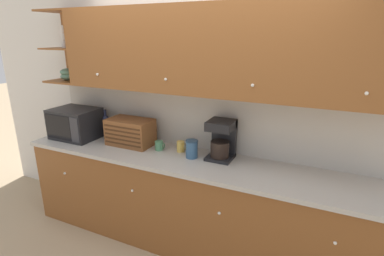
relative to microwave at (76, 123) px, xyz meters
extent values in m
plane|color=tan|center=(1.41, 0.30, -1.11)|extent=(24.00, 24.00, 0.00)
cube|color=silver|center=(1.41, 0.33, 0.19)|extent=(5.90, 0.06, 2.60)
cube|color=brown|center=(1.41, 0.00, -0.66)|extent=(3.50, 0.61, 0.91)
cube|color=#B7B2A8|center=(1.41, -0.02, -0.19)|extent=(3.52, 0.64, 0.04)
sphere|color=white|center=(0.09, -0.31, -0.46)|extent=(0.03, 0.03, 0.03)
sphere|color=white|center=(0.97, -0.31, -0.46)|extent=(0.03, 0.03, 0.03)
sphere|color=white|center=(1.85, -0.31, -0.46)|extent=(0.03, 0.03, 0.03)
sphere|color=white|center=(2.72, -0.31, -0.46)|extent=(0.03, 0.03, 0.03)
cube|color=#B7B2A8|center=(1.41, 0.29, 0.14)|extent=(3.50, 0.01, 0.61)
cube|color=brown|center=(1.62, 0.11, 0.82)|extent=(3.08, 0.38, 0.76)
cube|color=brown|center=(-0.13, 0.29, 0.82)|extent=(0.42, 0.02, 0.76)
cube|color=brown|center=(-0.13, 0.11, 0.45)|extent=(0.42, 0.38, 0.02)
cube|color=brown|center=(-0.13, 0.11, 0.81)|extent=(0.42, 0.38, 0.02)
cube|color=brown|center=(-0.13, 0.11, 1.19)|extent=(0.42, 0.38, 0.02)
sphere|color=white|center=(0.46, -0.08, 0.58)|extent=(0.03, 0.03, 0.03)
sphere|color=white|center=(1.23, -0.08, 0.58)|extent=(0.03, 0.03, 0.03)
sphere|color=white|center=(2.00, -0.08, 0.58)|extent=(0.03, 0.03, 0.03)
sphere|color=white|center=(2.77, -0.08, 0.58)|extent=(0.03, 0.03, 0.03)
ellipsoid|color=slate|center=(-0.13, 0.11, 0.51)|extent=(0.18, 0.18, 0.08)
ellipsoid|color=slate|center=(-0.13, 0.11, 0.55)|extent=(0.18, 0.18, 0.08)
cylinder|color=silver|center=(-0.13, 0.11, 0.85)|extent=(0.07, 0.07, 0.07)
cylinder|color=silver|center=(-0.13, 0.11, 0.93)|extent=(0.07, 0.07, 0.08)
cylinder|color=silver|center=(-0.13, 0.11, 1.01)|extent=(0.07, 0.07, 0.08)
cube|color=black|center=(0.00, 0.00, 0.00)|extent=(0.50, 0.38, 0.33)
cube|color=black|center=(-0.06, -0.19, 0.00)|extent=(0.35, 0.01, 0.27)
cube|color=#2D2D33|center=(0.18, -0.19, 0.00)|extent=(0.11, 0.01, 0.27)
cylinder|color=black|center=(0.34, 0.11, -0.05)|extent=(0.07, 0.07, 0.23)
sphere|color=black|center=(0.34, 0.11, 0.07)|extent=(0.07, 0.07, 0.07)
cylinder|color=black|center=(0.34, 0.11, 0.13)|extent=(0.03, 0.03, 0.08)
cube|color=brown|center=(0.69, 0.08, -0.03)|extent=(0.48, 0.28, 0.28)
cube|color=#432713|center=(0.69, -0.06, -0.12)|extent=(0.44, 0.01, 0.02)
cube|color=#432713|center=(0.69, -0.06, -0.07)|extent=(0.44, 0.01, 0.02)
cube|color=#432713|center=(0.69, -0.06, -0.03)|extent=(0.44, 0.01, 0.02)
cube|color=#432713|center=(0.69, -0.06, 0.02)|extent=(0.44, 0.01, 0.02)
cube|color=#432713|center=(0.69, -0.06, 0.06)|extent=(0.44, 0.01, 0.02)
cylinder|color=#4C845B|center=(1.05, 0.07, -0.12)|extent=(0.08, 0.08, 0.09)
torus|color=#4C845B|center=(1.10, 0.07, -0.12)|extent=(0.01, 0.07, 0.07)
cylinder|color=gold|center=(1.27, 0.12, -0.11)|extent=(0.08, 0.08, 0.11)
torus|color=gold|center=(1.31, 0.12, -0.11)|extent=(0.01, 0.07, 0.07)
cylinder|color=#33567A|center=(1.43, 0.03, -0.09)|extent=(0.11, 0.11, 0.16)
cylinder|color=navy|center=(1.43, 0.03, 0.00)|extent=(0.12, 0.12, 0.01)
cube|color=black|center=(1.69, 0.12, -0.15)|extent=(0.24, 0.25, 0.03)
cylinder|color=black|center=(1.69, 0.10, -0.06)|extent=(0.18, 0.18, 0.15)
cube|color=black|center=(1.69, 0.22, 0.02)|extent=(0.24, 0.06, 0.37)
cube|color=black|center=(1.69, 0.12, 0.16)|extent=(0.24, 0.25, 0.08)
camera|label=1|loc=(2.56, -2.36, 0.96)|focal=28.00mm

